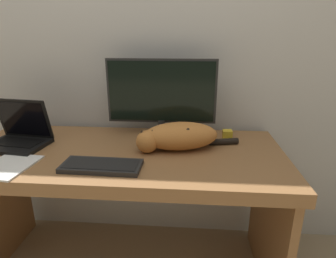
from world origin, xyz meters
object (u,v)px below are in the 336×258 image
laptop (18,136)px  external_keyboard (102,166)px  cat (177,136)px  monitor (161,97)px

laptop → external_keyboard: (0.50, -0.22, -0.04)m
external_keyboard → cat: 0.39m
laptop → monitor: bearing=21.7°
laptop → cat: (0.81, 0.01, 0.02)m
laptop → external_keyboard: size_ratio=0.93×
monitor → external_keyboard: monitor is taller
monitor → cat: (0.10, -0.18, -0.15)m
laptop → external_keyboard: laptop is taller
monitor → external_keyboard: bearing=-117.9°
external_keyboard → cat: cat is taller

